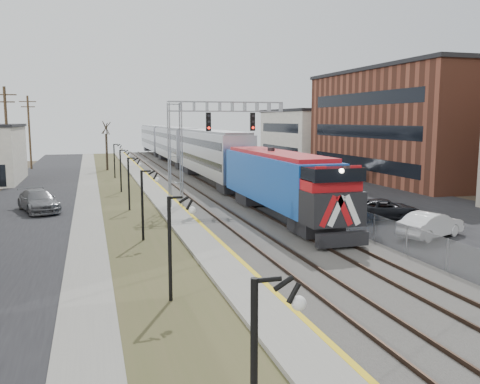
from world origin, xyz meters
name	(u,v)px	position (x,y,z in m)	size (l,w,h in m)	color
street_west	(32,201)	(-11.50, 35.00, 0.02)	(7.00, 120.00, 0.04)	black
sidewalk	(88,198)	(-7.00, 35.00, 0.04)	(2.00, 120.00, 0.08)	gray
grass_median	(123,197)	(-4.00, 35.00, 0.03)	(4.00, 120.00, 0.06)	#454726
platform	(158,195)	(-1.00, 35.00, 0.12)	(2.00, 120.00, 0.24)	gray
ballast_bed	(212,192)	(4.00, 35.00, 0.10)	(8.00, 120.00, 0.20)	#595651
parking_lot	(330,188)	(16.00, 35.00, 0.02)	(16.00, 120.00, 0.04)	black
platform_edge	(167,193)	(-0.12, 35.00, 0.24)	(0.24, 120.00, 0.01)	gold
track_near	(191,191)	(2.00, 35.00, 0.28)	(1.58, 120.00, 0.15)	#2D2119
track_far	(228,190)	(5.50, 35.00, 0.28)	(1.58, 120.00, 0.15)	#2D2119
train	(185,149)	(5.50, 57.02, 2.92)	(3.00, 85.85, 5.33)	#154CAC
signal_gantry	(197,135)	(1.22, 27.99, 5.59)	(9.00, 1.07, 8.15)	gray
lampposts	(142,205)	(-4.00, 18.29, 2.00)	(0.14, 62.14, 4.00)	black
fence	(255,183)	(8.20, 35.00, 0.80)	(0.04, 120.00, 1.60)	gray
buildings_east	(479,124)	(30.00, 31.18, 6.31)	(16.00, 76.00, 15.00)	gray
bare_trees	(21,165)	(-12.66, 38.91, 2.70)	(12.30, 42.30, 5.95)	#382D23
car_lot_b	(431,225)	(11.95, 14.10, 0.74)	(1.57, 4.52, 1.49)	white
car_lot_c	(385,210)	(12.34, 19.51, 0.70)	(2.33, 5.05, 1.40)	black
car_lot_d	(336,190)	(13.63, 29.18, 0.71)	(1.98, 4.88, 1.42)	navy
car_lot_e	(301,182)	(13.22, 35.84, 0.64)	(1.50, 3.74, 1.27)	gray
car_lot_f	(313,187)	(12.76, 31.91, 0.65)	(1.37, 3.94, 1.30)	#0C3F0F
car_street_b	(38,201)	(-10.47, 29.51, 0.79)	(2.22, 5.47, 1.59)	slate
car_lot_g	(264,169)	(13.71, 48.43, 0.79)	(1.66, 4.77, 1.57)	silver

